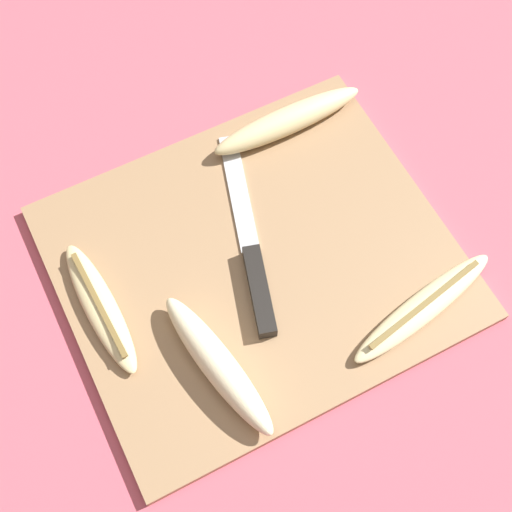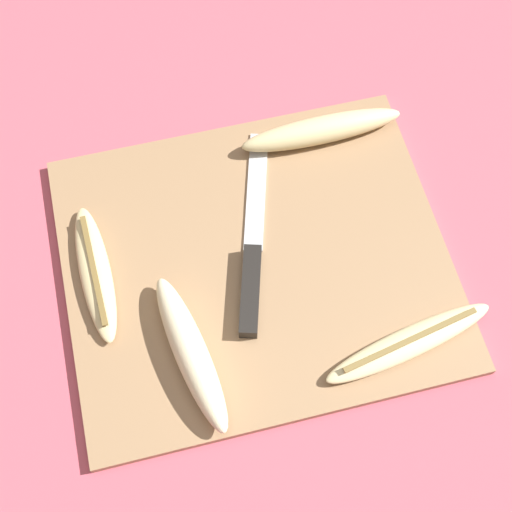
{
  "view_description": "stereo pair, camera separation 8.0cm",
  "coord_description": "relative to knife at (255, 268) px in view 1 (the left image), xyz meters",
  "views": [
    {
      "loc": [
        -0.16,
        -0.3,
        0.74
      ],
      "look_at": [
        0.0,
        0.0,
        0.02
      ],
      "focal_mm": 50.0,
      "sensor_mm": 36.0,
      "label": 1
    },
    {
      "loc": [
        -0.08,
        -0.33,
        0.74
      ],
      "look_at": [
        0.0,
        0.0,
        0.02
      ],
      "focal_mm": 50.0,
      "sensor_mm": 36.0,
      "label": 2
    }
  ],
  "objects": [
    {
      "name": "banana_soft_right",
      "position": [
        0.14,
        -0.13,
        0.0
      ],
      "size": [
        0.2,
        0.07,
        0.02
      ],
      "rotation": [
        0.0,
        0.0,
        4.91
      ],
      "color": "beige",
      "rests_on": "cutting_board"
    },
    {
      "name": "knife",
      "position": [
        0.0,
        0.0,
        0.0
      ],
      "size": [
        0.1,
        0.26,
        0.02
      ],
      "rotation": [
        0.0,
        0.0,
        -0.29
      ],
      "color": "black",
      "rests_on": "cutting_board"
    },
    {
      "name": "ground_plane",
      "position": [
        0.01,
        0.01,
        -0.02
      ],
      "size": [
        4.0,
        4.0,
        0.0
      ],
      "primitive_type": "plane",
      "color": "#C65160"
    },
    {
      "name": "banana_bright_far",
      "position": [
        -0.09,
        -0.08,
        0.01
      ],
      "size": [
        0.07,
        0.19,
        0.03
      ],
      "rotation": [
        0.0,
        0.0,
        0.18
      ],
      "color": "beige",
      "rests_on": "cutting_board"
    },
    {
      "name": "banana_ripe_center",
      "position": [
        0.12,
        0.15,
        0.01
      ],
      "size": [
        0.2,
        0.04,
        0.03
      ],
      "rotation": [
        0.0,
        0.0,
        4.72
      ],
      "color": "beige",
      "rests_on": "cutting_board"
    },
    {
      "name": "cutting_board",
      "position": [
        0.01,
        0.01,
        -0.01
      ],
      "size": [
        0.43,
        0.37,
        0.01
      ],
      "color": "#997551",
      "rests_on": "ground_plane"
    },
    {
      "name": "banana_mellow_near",
      "position": [
        -0.17,
        0.03,
        0.0
      ],
      "size": [
        0.04,
        0.17,
        0.02
      ],
      "rotation": [
        0.0,
        0.0,
        0.04
      ],
      "color": "beige",
      "rests_on": "cutting_board"
    }
  ]
}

